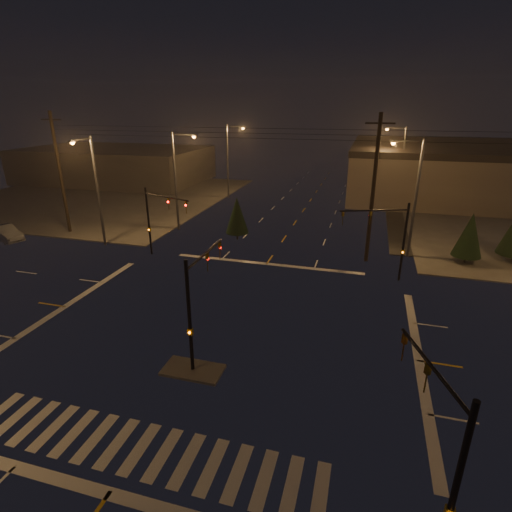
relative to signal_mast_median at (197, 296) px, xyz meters
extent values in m
plane|color=black|center=(0.00, 3.07, -3.75)|extent=(140.00, 140.00, 0.00)
cube|color=#413F3A|center=(-30.00, 33.07, -3.69)|extent=(36.00, 36.00, 0.12)
cube|color=#413F3A|center=(0.00, -0.93, -3.68)|extent=(3.00, 1.60, 0.15)
cube|color=beige|center=(0.00, -5.93, -3.75)|extent=(15.00, 2.60, 0.01)
cube|color=beige|center=(0.00, -7.93, -3.75)|extent=(16.00, 0.50, 0.01)
cube|color=beige|center=(0.00, 14.07, -3.75)|extent=(16.00, 0.50, 0.01)
cube|color=#3C3935|center=(-35.00, 45.07, -0.95)|extent=(30.00, 18.00, 5.60)
cylinder|color=black|center=(0.00, -0.93, -0.75)|extent=(0.18, 0.18, 6.00)
cylinder|color=black|center=(0.00, 1.32, 1.75)|extent=(0.12, 4.50, 0.12)
imported|color=#594707|center=(0.00, 3.35, 1.70)|extent=(0.16, 0.20, 1.00)
cube|color=#594707|center=(0.00, -0.93, -1.45)|extent=(0.25, 0.18, 0.35)
cylinder|color=black|center=(10.50, 13.57, -0.75)|extent=(0.18, 0.18, 6.00)
cylinder|color=black|center=(8.15, 12.72, 1.75)|extent=(4.74, 1.82, 0.12)
imported|color=#594707|center=(6.04, 11.95, 1.70)|extent=(0.24, 0.22, 1.00)
cube|color=#594707|center=(10.50, 13.57, -1.45)|extent=(0.25, 0.18, 0.35)
cylinder|color=black|center=(-10.50, 13.57, -0.75)|extent=(0.18, 0.18, 6.00)
cylinder|color=black|center=(-8.15, 12.72, 1.75)|extent=(4.74, 1.82, 0.12)
imported|color=#594707|center=(-6.04, 11.95, 1.70)|extent=(0.24, 0.22, 1.00)
cube|color=#594707|center=(-10.50, 13.57, -1.45)|extent=(0.25, 0.18, 0.35)
cylinder|color=black|center=(10.50, -7.43, -0.75)|extent=(0.18, 0.18, 6.00)
cylinder|color=black|center=(9.82, -5.55, 1.75)|extent=(1.48, 3.80, 0.12)
imported|color=#594707|center=(9.20, -3.86, 1.70)|extent=(0.22, 0.24, 1.00)
cube|color=#594707|center=(10.50, -7.43, -1.45)|extent=(0.25, 0.18, 0.35)
cylinder|color=#38383A|center=(-11.50, 21.07, 1.25)|extent=(0.24, 0.24, 10.00)
cylinder|color=#38383A|center=(-10.30, 21.07, 6.05)|extent=(2.40, 0.14, 0.14)
cube|color=#38383A|center=(-9.20, 21.07, 6.00)|extent=(0.70, 0.30, 0.18)
sphere|color=orange|center=(-9.20, 21.07, 5.87)|extent=(0.32, 0.32, 0.32)
cylinder|color=#38383A|center=(-11.50, 37.07, 1.25)|extent=(0.24, 0.24, 10.00)
cylinder|color=#38383A|center=(-10.30, 37.07, 6.05)|extent=(2.40, 0.14, 0.14)
cube|color=#38383A|center=(-9.20, 37.07, 6.00)|extent=(0.70, 0.30, 0.18)
sphere|color=orange|center=(-9.20, 37.07, 5.87)|extent=(0.32, 0.32, 0.32)
cylinder|color=#38383A|center=(11.50, 19.07, 1.25)|extent=(0.24, 0.24, 10.00)
cylinder|color=#38383A|center=(10.30, 19.07, 6.05)|extent=(2.40, 0.14, 0.14)
cube|color=#38383A|center=(9.20, 19.07, 6.00)|extent=(0.70, 0.30, 0.18)
sphere|color=orange|center=(9.20, 19.07, 5.87)|extent=(0.32, 0.32, 0.32)
cylinder|color=#38383A|center=(11.50, 39.07, 1.25)|extent=(0.24, 0.24, 10.00)
cylinder|color=#38383A|center=(10.30, 39.07, 6.05)|extent=(2.40, 0.14, 0.14)
cube|color=#38383A|center=(9.20, 39.07, 6.00)|extent=(0.70, 0.30, 0.18)
sphere|color=orange|center=(9.20, 39.07, 5.87)|extent=(0.32, 0.32, 0.32)
cylinder|color=#38383A|center=(-16.00, 14.57, 1.25)|extent=(0.24, 0.24, 10.00)
cylinder|color=#38383A|center=(-16.00, 13.37, 6.05)|extent=(0.14, 2.40, 0.14)
cube|color=#38383A|center=(-16.00, 12.27, 6.00)|extent=(0.30, 0.70, 0.18)
sphere|color=orange|center=(-16.00, 12.27, 5.87)|extent=(0.32, 0.32, 0.32)
cylinder|color=black|center=(-22.00, 17.07, 2.25)|extent=(0.32, 0.32, 12.00)
cube|color=black|center=(-22.00, 17.07, 7.45)|extent=(2.20, 0.12, 0.12)
cylinder|color=black|center=(8.00, 17.07, 2.25)|extent=(0.32, 0.32, 12.00)
cube|color=black|center=(8.00, 17.07, 7.45)|extent=(2.20, 0.12, 0.12)
cylinder|color=black|center=(15.98, 18.68, -3.40)|extent=(0.18, 0.18, 0.70)
cone|color=black|center=(15.98, 18.68, -1.22)|extent=(2.34, 2.34, 3.66)
cylinder|color=black|center=(-4.42, 19.63, -3.40)|extent=(0.18, 0.18, 0.70)
cone|color=black|center=(-4.42, 19.63, -1.28)|extent=(2.26, 2.26, 3.53)
imported|color=slate|center=(-26.14, 13.13, -3.01)|extent=(4.80, 3.08, 1.49)
camera|label=1|loc=(7.55, -16.09, 8.75)|focal=28.00mm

